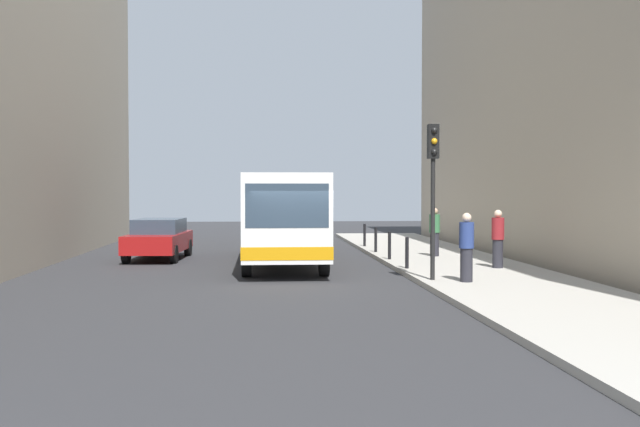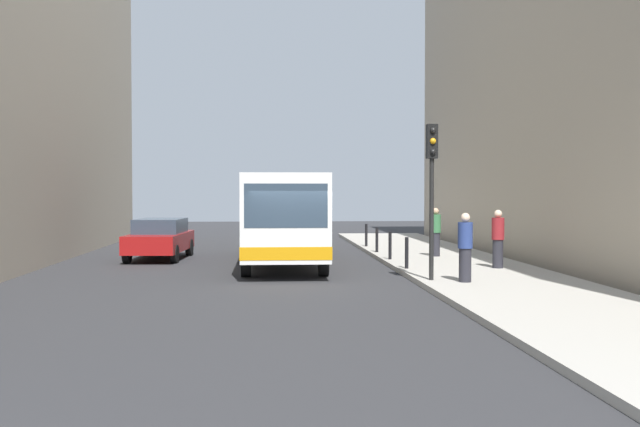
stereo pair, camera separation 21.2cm
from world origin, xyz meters
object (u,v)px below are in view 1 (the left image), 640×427
at_px(bollard_far, 376,240).
at_px(pedestrian_mid_sidewalk, 498,239).
at_px(bus, 282,213).
at_px(pedestrian_near_signal, 467,247).
at_px(car_beside_bus, 159,238).
at_px(bollard_mid, 390,245).
at_px(bollard_farthest, 365,235).
at_px(bollard_near, 407,253).
at_px(traffic_light, 433,172).
at_px(pedestrian_far_sidewalk, 435,232).

height_order(bollard_far, pedestrian_mid_sidewalk, pedestrian_mid_sidewalk).
distance_m(bus, bollard_far, 4.60).
bearing_deg(bus, pedestrian_near_signal, 123.73).
bearing_deg(car_beside_bus, pedestrian_mid_sidewalk, 157.69).
height_order(bollard_mid, bollard_farthest, same).
bearing_deg(bollard_mid, bollard_near, -90.00).
bearing_deg(pedestrian_near_signal, bollard_near, -73.87).
height_order(bus, traffic_light, traffic_light).
bearing_deg(bollard_farthest, bus, -123.58).
xyz_separation_m(bus, pedestrian_near_signal, (4.55, -6.89, -0.68)).
height_order(traffic_light, pedestrian_mid_sidewalk, traffic_light).
bearing_deg(pedestrian_near_signal, bollard_far, -82.96).
relative_size(car_beside_bus, bollard_mid, 4.75).
relative_size(bus, bollard_far, 11.61).
height_order(bollard_farthest, pedestrian_far_sidewalk, pedestrian_far_sidewalk).
bearing_deg(bollard_mid, bollard_farthest, 90.00).
relative_size(bollard_near, pedestrian_far_sidewalk, 0.55).
bearing_deg(car_beside_bus, bollard_far, -170.97).
xyz_separation_m(car_beside_bus, bollard_far, (8.12, 0.74, -0.16)).
bearing_deg(traffic_light, bollard_farthest, 90.48).
bearing_deg(pedestrian_far_sidewalk, bollard_mid, 6.76).
height_order(car_beside_bus, bollard_mid, car_beside_bus).
bearing_deg(bollard_near, bollard_far, 90.00).
distance_m(bollard_farthest, pedestrian_near_signal, 12.47).
bearing_deg(bollard_far, pedestrian_mid_sidewalk, -65.37).
bearing_deg(pedestrian_far_sidewalk, bus, -17.58).
height_order(pedestrian_near_signal, pedestrian_far_sidewalk, pedestrian_near_signal).
distance_m(traffic_light, bollard_mid, 6.39).
distance_m(bollard_mid, bollard_far, 3.01).
xyz_separation_m(bollard_near, bollard_farthest, (0.00, 9.04, 0.00)).
distance_m(bus, bollard_farthest, 6.74).
relative_size(car_beside_bus, bollard_far, 4.75).
relative_size(bollard_farthest, pedestrian_near_signal, 0.53).
relative_size(pedestrian_near_signal, pedestrian_mid_sidewalk, 1.01).
xyz_separation_m(bollard_near, bollard_mid, (0.00, 3.01, 0.00)).
bearing_deg(bollard_mid, bus, 172.51).
xyz_separation_m(car_beside_bus, pedestrian_far_sidewalk, (9.95, -1.20, 0.24)).
bearing_deg(bus, car_beside_bus, -21.71).
relative_size(bus, car_beside_bus, 2.45).
relative_size(bollard_mid, pedestrian_mid_sidewalk, 0.54).
distance_m(car_beside_bus, pedestrian_mid_sidewalk, 12.16).
bearing_deg(pedestrian_near_signal, bus, -54.81).
relative_size(car_beside_bus, traffic_light, 1.10).
distance_m(car_beside_bus, bollard_near, 9.69).
relative_size(bollard_near, pedestrian_mid_sidewalk, 0.54).
bearing_deg(pedestrian_mid_sidewalk, bollard_mid, -18.39).
xyz_separation_m(pedestrian_near_signal, pedestrian_mid_sidewalk, (1.92, 3.33, -0.01)).
distance_m(pedestrian_near_signal, pedestrian_far_sidewalk, 7.55).
relative_size(bollard_mid, bollard_farthest, 1.00).
xyz_separation_m(bus, bollard_far, (3.68, 2.53, -1.10)).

